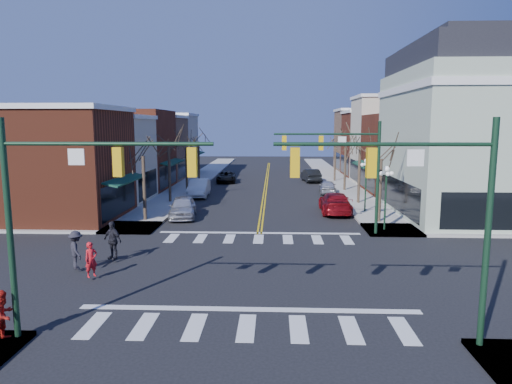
# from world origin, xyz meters

# --- Properties ---
(ground) EXTENTS (160.00, 160.00, 0.00)m
(ground) POSITION_xyz_m (0.00, 0.00, 0.00)
(ground) COLOR black
(ground) RESTS_ON ground
(sidewalk_left) EXTENTS (3.50, 70.00, 0.15)m
(sidewalk_left) POSITION_xyz_m (-8.75, 20.00, 0.07)
(sidewalk_left) COLOR #9E9B93
(sidewalk_left) RESTS_ON ground
(sidewalk_right) EXTENTS (3.50, 70.00, 0.15)m
(sidewalk_right) POSITION_xyz_m (8.75, 20.00, 0.07)
(sidewalk_right) COLOR #9E9B93
(sidewalk_right) RESTS_ON ground
(bldg_left_brick_a) EXTENTS (10.00, 8.50, 8.00)m
(bldg_left_brick_a) POSITION_xyz_m (-15.50, 11.75, 4.00)
(bldg_left_brick_a) COLOR maroon
(bldg_left_brick_a) RESTS_ON ground
(bldg_left_stucco_a) EXTENTS (10.00, 7.00, 7.50)m
(bldg_left_stucco_a) POSITION_xyz_m (-15.50, 19.50, 3.75)
(bldg_left_stucco_a) COLOR beige
(bldg_left_stucco_a) RESTS_ON ground
(bldg_left_brick_b) EXTENTS (10.00, 9.00, 8.50)m
(bldg_left_brick_b) POSITION_xyz_m (-15.50, 27.50, 4.25)
(bldg_left_brick_b) COLOR maroon
(bldg_left_brick_b) RESTS_ON ground
(bldg_left_tan) EXTENTS (10.00, 7.50, 7.80)m
(bldg_left_tan) POSITION_xyz_m (-15.50, 35.75, 3.90)
(bldg_left_tan) COLOR #8D674D
(bldg_left_tan) RESTS_ON ground
(bldg_left_stucco_b) EXTENTS (10.00, 8.00, 8.20)m
(bldg_left_stucco_b) POSITION_xyz_m (-15.50, 43.50, 4.10)
(bldg_left_stucco_b) COLOR beige
(bldg_left_stucco_b) RESTS_ON ground
(bldg_right_brick_a) EXTENTS (10.00, 8.50, 8.00)m
(bldg_right_brick_a) POSITION_xyz_m (15.50, 25.75, 4.00)
(bldg_right_brick_a) COLOR maroon
(bldg_right_brick_a) RESTS_ON ground
(bldg_right_stucco) EXTENTS (10.00, 7.00, 10.00)m
(bldg_right_stucco) POSITION_xyz_m (15.50, 33.50, 5.00)
(bldg_right_stucco) COLOR beige
(bldg_right_stucco) RESTS_ON ground
(bldg_right_brick_b) EXTENTS (10.00, 8.00, 8.50)m
(bldg_right_brick_b) POSITION_xyz_m (15.50, 41.00, 4.25)
(bldg_right_brick_b) COLOR maroon
(bldg_right_brick_b) RESTS_ON ground
(bldg_right_tan) EXTENTS (10.00, 8.00, 9.00)m
(bldg_right_tan) POSITION_xyz_m (15.50, 49.00, 4.50)
(bldg_right_tan) COLOR #8D674D
(bldg_right_tan) RESTS_ON ground
(victorian_corner) EXTENTS (12.25, 14.25, 13.30)m
(victorian_corner) POSITION_xyz_m (16.50, 14.50, 6.66)
(victorian_corner) COLOR #A8B9A0
(victorian_corner) RESTS_ON ground
(traffic_mast_near_left) EXTENTS (6.60, 0.28, 7.20)m
(traffic_mast_near_left) POSITION_xyz_m (-5.55, -7.40, 4.71)
(traffic_mast_near_left) COLOR #14331E
(traffic_mast_near_left) RESTS_ON ground
(traffic_mast_near_right) EXTENTS (6.60, 0.28, 7.20)m
(traffic_mast_near_right) POSITION_xyz_m (5.55, -7.40, 4.71)
(traffic_mast_near_right) COLOR #14331E
(traffic_mast_near_right) RESTS_ON ground
(traffic_mast_far_right) EXTENTS (6.60, 0.28, 7.20)m
(traffic_mast_far_right) POSITION_xyz_m (5.55, 7.40, 4.71)
(traffic_mast_far_right) COLOR #14331E
(traffic_mast_far_right) RESTS_ON ground
(lamppost_corner) EXTENTS (0.36, 0.36, 4.33)m
(lamppost_corner) POSITION_xyz_m (8.20, 8.50, 2.96)
(lamppost_corner) COLOR #14331E
(lamppost_corner) RESTS_ON ground
(lamppost_midblock) EXTENTS (0.36, 0.36, 4.33)m
(lamppost_midblock) POSITION_xyz_m (8.20, 15.00, 2.96)
(lamppost_midblock) COLOR #14331E
(lamppost_midblock) RESTS_ON ground
(tree_left_a) EXTENTS (0.24, 0.24, 4.76)m
(tree_left_a) POSITION_xyz_m (-8.40, 11.00, 2.38)
(tree_left_a) COLOR #382B21
(tree_left_a) RESTS_ON ground
(tree_left_b) EXTENTS (0.24, 0.24, 5.04)m
(tree_left_b) POSITION_xyz_m (-8.40, 19.00, 2.52)
(tree_left_b) COLOR #382B21
(tree_left_b) RESTS_ON ground
(tree_left_c) EXTENTS (0.24, 0.24, 4.55)m
(tree_left_c) POSITION_xyz_m (-8.40, 27.00, 2.27)
(tree_left_c) COLOR #382B21
(tree_left_c) RESTS_ON ground
(tree_left_d) EXTENTS (0.24, 0.24, 4.90)m
(tree_left_d) POSITION_xyz_m (-8.40, 35.00, 2.45)
(tree_left_d) COLOR #382B21
(tree_left_d) RESTS_ON ground
(tree_right_a) EXTENTS (0.24, 0.24, 4.62)m
(tree_right_a) POSITION_xyz_m (8.40, 11.00, 2.31)
(tree_right_a) COLOR #382B21
(tree_right_a) RESTS_ON ground
(tree_right_b) EXTENTS (0.24, 0.24, 5.18)m
(tree_right_b) POSITION_xyz_m (8.40, 19.00, 2.59)
(tree_right_b) COLOR #382B21
(tree_right_b) RESTS_ON ground
(tree_right_c) EXTENTS (0.24, 0.24, 4.83)m
(tree_right_c) POSITION_xyz_m (8.40, 27.00, 2.42)
(tree_right_c) COLOR #382B21
(tree_right_c) RESTS_ON ground
(tree_right_d) EXTENTS (0.24, 0.24, 4.97)m
(tree_right_d) POSITION_xyz_m (8.40, 35.00, 2.48)
(tree_right_d) COLOR #382B21
(tree_right_d) RESTS_ON ground
(car_left_near) EXTENTS (2.51, 4.92, 1.61)m
(car_left_near) POSITION_xyz_m (-5.96, 12.51, 0.80)
(car_left_near) COLOR silver
(car_left_near) RESTS_ON ground
(car_left_mid) EXTENTS (1.97, 5.19, 1.69)m
(car_left_mid) POSITION_xyz_m (-6.40, 22.73, 0.84)
(car_left_mid) COLOR silver
(car_left_mid) RESTS_ON ground
(car_left_far) EXTENTS (2.53, 4.95, 1.34)m
(car_left_far) POSITION_xyz_m (-4.90, 33.89, 0.67)
(car_left_far) COLOR black
(car_left_far) RESTS_ON ground
(car_right_near) EXTENTS (2.46, 5.73, 1.65)m
(car_right_near) POSITION_xyz_m (5.79, 14.78, 0.82)
(car_right_near) COLOR maroon
(car_right_near) RESTS_ON ground
(car_right_mid) EXTENTS (1.89, 4.18, 1.39)m
(car_right_mid) POSITION_xyz_m (6.40, 25.08, 0.70)
(car_right_mid) COLOR #BBBBC0
(car_right_mid) RESTS_ON ground
(car_right_far) EXTENTS (2.33, 5.01, 1.59)m
(car_right_far) POSITION_xyz_m (5.46, 34.83, 0.79)
(car_right_far) COLOR black
(car_right_far) RESTS_ON ground
(pedestrian_red_a) EXTENTS (0.67, 0.69, 1.60)m
(pedestrian_red_a) POSITION_xyz_m (-7.30, -1.54, 0.95)
(pedestrian_red_a) COLOR red
(pedestrian_red_a) RESTS_ON sidewalk_left
(pedestrian_red_b) EXTENTS (0.71, 0.87, 1.65)m
(pedestrian_red_b) POSITION_xyz_m (-7.65, -7.68, 0.98)
(pedestrian_red_b) COLOR red
(pedestrian_red_b) RESTS_ON sidewalk_left
(pedestrian_dark_a) EXTENTS (1.24, 0.96, 1.97)m
(pedestrian_dark_a) POSITION_xyz_m (-7.30, 1.22, 1.13)
(pedestrian_dark_a) COLOR black
(pedestrian_dark_a) RESTS_ON sidewalk_left
(pedestrian_dark_b) EXTENTS (1.25, 1.36, 1.84)m
(pedestrian_dark_b) POSITION_xyz_m (-8.48, -0.39, 1.07)
(pedestrian_dark_b) COLOR black
(pedestrian_dark_b) RESTS_ON sidewalk_left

